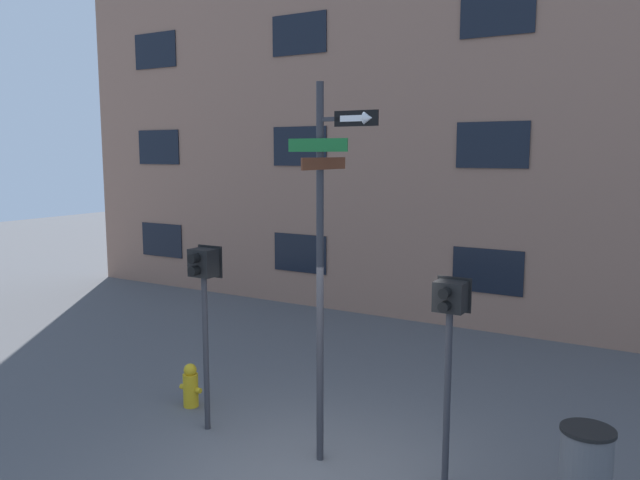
# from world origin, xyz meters

# --- Properties ---
(building_facade) EXTENTS (24.00, 0.63, 13.50)m
(building_facade) POSITION_xyz_m (-0.00, 7.79, 6.75)
(building_facade) COLOR #936B56
(building_facade) RESTS_ON ground_plane
(street_sign_pole) EXTENTS (1.17, 1.02, 4.71)m
(street_sign_pole) POSITION_xyz_m (-0.15, 0.67, 2.73)
(street_sign_pole) COLOR #2D2D33
(street_sign_pole) RESTS_ON ground_plane
(pedestrian_signal_left) EXTENTS (0.41, 0.40, 2.61)m
(pedestrian_signal_left) POSITION_xyz_m (-2.04, 0.63, 2.07)
(pedestrian_signal_left) COLOR #2D2D33
(pedestrian_signal_left) RESTS_ON ground_plane
(pedestrian_signal_right) EXTENTS (0.40, 0.40, 2.47)m
(pedestrian_signal_right) POSITION_xyz_m (1.37, 0.88, 1.95)
(pedestrian_signal_right) COLOR #2D2D33
(pedestrian_signal_right) RESTS_ON ground_plane
(fire_hydrant) EXTENTS (0.39, 0.23, 0.68)m
(fire_hydrant) POSITION_xyz_m (-2.78, 1.11, 0.33)
(fire_hydrant) COLOR gold
(fire_hydrant) RESTS_ON ground_plane
(trash_bin) EXTENTS (0.57, 0.57, 0.99)m
(trash_bin) POSITION_xyz_m (2.87, 1.04, 0.50)
(trash_bin) COLOR #59595B
(trash_bin) RESTS_ON ground_plane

